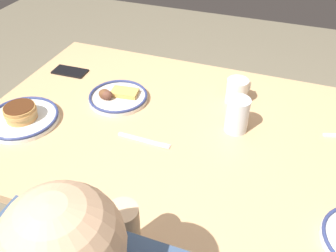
{
  "coord_description": "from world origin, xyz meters",
  "views": [
    {
      "loc": [
        -0.25,
        0.91,
        1.53
      ],
      "look_at": [
        0.07,
        0.04,
        0.79
      ],
      "focal_mm": 37.92,
      "sensor_mm": 36.0,
      "label": 1
    }
  ],
  "objects_px": {
    "coffee_mug": "(237,91)",
    "drinking_glass": "(237,117)",
    "plate_near_main": "(117,97)",
    "cell_phone": "(70,72)",
    "fork_near": "(144,140)",
    "plate_far_companion": "(22,117)"
  },
  "relations": [
    {
      "from": "fork_near",
      "to": "coffee_mug",
      "type": "bearing_deg",
      "value": -125.71
    },
    {
      "from": "coffee_mug",
      "to": "cell_phone",
      "type": "distance_m",
      "value": 0.71
    },
    {
      "from": "plate_far_companion",
      "to": "coffee_mug",
      "type": "distance_m",
      "value": 0.78
    },
    {
      "from": "coffee_mug",
      "to": "fork_near",
      "type": "xyz_separation_m",
      "value": [
        0.24,
        0.33,
        -0.05
      ]
    },
    {
      "from": "drinking_glass",
      "to": "fork_near",
      "type": "xyz_separation_m",
      "value": [
        0.27,
        0.16,
        -0.05
      ]
    },
    {
      "from": "coffee_mug",
      "to": "cell_phone",
      "type": "bearing_deg",
      "value": 2.22
    },
    {
      "from": "drinking_glass",
      "to": "fork_near",
      "type": "bearing_deg",
      "value": 31.44
    },
    {
      "from": "drinking_glass",
      "to": "cell_phone",
      "type": "height_order",
      "value": "drinking_glass"
    },
    {
      "from": "plate_near_main",
      "to": "plate_far_companion",
      "type": "bearing_deg",
      "value": 42.86
    },
    {
      "from": "cell_phone",
      "to": "fork_near",
      "type": "xyz_separation_m",
      "value": [
        -0.47,
        0.3,
        -0.0
      ]
    },
    {
      "from": "coffee_mug",
      "to": "drinking_glass",
      "type": "bearing_deg",
      "value": 100.7
    },
    {
      "from": "plate_near_main",
      "to": "cell_phone",
      "type": "relative_size",
      "value": 1.56
    },
    {
      "from": "plate_near_main",
      "to": "coffee_mug",
      "type": "bearing_deg",
      "value": -161.27
    },
    {
      "from": "fork_near",
      "to": "plate_near_main",
      "type": "bearing_deg",
      "value": -44.39
    },
    {
      "from": "drinking_glass",
      "to": "fork_near",
      "type": "distance_m",
      "value": 0.32
    },
    {
      "from": "plate_near_main",
      "to": "fork_near",
      "type": "relative_size",
      "value": 1.21
    },
    {
      "from": "plate_far_companion",
      "to": "drinking_glass",
      "type": "xyz_separation_m",
      "value": [
        -0.71,
        -0.21,
        0.04
      ]
    },
    {
      "from": "plate_far_companion",
      "to": "coffee_mug",
      "type": "height_order",
      "value": "coffee_mug"
    },
    {
      "from": "plate_far_companion",
      "to": "cell_phone",
      "type": "bearing_deg",
      "value": -84.92
    },
    {
      "from": "coffee_mug",
      "to": "fork_near",
      "type": "relative_size",
      "value": 0.55
    },
    {
      "from": "plate_far_companion",
      "to": "drinking_glass",
      "type": "height_order",
      "value": "drinking_glass"
    },
    {
      "from": "plate_near_main",
      "to": "cell_phone",
      "type": "xyz_separation_m",
      "value": [
        0.28,
        -0.12,
        -0.01
      ]
    }
  ]
}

